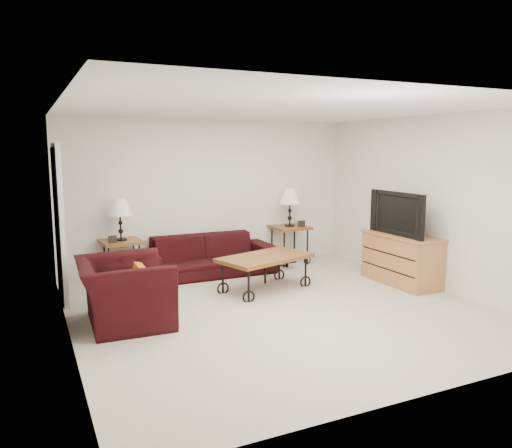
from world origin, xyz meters
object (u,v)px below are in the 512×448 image
(backpack, at_px, (287,256))
(tv_stand, at_px, (401,259))
(coffee_table, at_px, (265,273))
(side_table_left, at_px, (122,261))
(side_table_right, at_px, (289,245))
(armchair, at_px, (124,292))
(lamp_right, at_px, (290,207))
(sofa, at_px, (207,256))
(television, at_px, (402,213))
(lamp_left, at_px, (120,219))

(backpack, bearing_deg, tv_stand, -78.36)
(coffee_table, bearing_deg, side_table_left, 143.17)
(side_table_right, distance_m, armchair, 3.75)
(side_table_right, xyz_separation_m, backpack, (-0.21, -0.29, -0.13))
(lamp_right, height_order, armchair, lamp_right)
(sofa, bearing_deg, armchair, -133.63)
(television, height_order, backpack, television)
(side_table_right, relative_size, coffee_table, 0.50)
(sofa, bearing_deg, lamp_right, 6.39)
(side_table_left, relative_size, television, 0.57)
(side_table_left, distance_m, television, 4.29)
(tv_stand, bearing_deg, lamp_left, 153.36)
(armchair, bearing_deg, side_table_left, -7.06)
(side_table_left, height_order, tv_stand, tv_stand)
(coffee_table, height_order, television, television)
(armchair, bearing_deg, backpack, -59.94)
(lamp_left, bearing_deg, tv_stand, -26.64)
(side_table_left, height_order, backpack, side_table_left)
(backpack, bearing_deg, television, -78.85)
(coffee_table, height_order, backpack, coffee_table)
(coffee_table, distance_m, backpack, 1.40)
(sofa, distance_m, lamp_right, 1.76)
(television, bearing_deg, tv_stand, 90.00)
(side_table_right, xyz_separation_m, lamp_right, (0.00, 0.00, 0.67))
(sofa, bearing_deg, lamp_left, 172.22)
(armchair, relative_size, tv_stand, 0.93)
(sofa, distance_m, tv_stand, 3.02)
(sofa, relative_size, side_table_left, 3.40)
(sofa, relative_size, television, 1.95)
(side_table_right, relative_size, tv_stand, 0.53)
(tv_stand, bearing_deg, backpack, 123.75)
(lamp_left, xyz_separation_m, television, (3.77, -1.90, 0.11))
(tv_stand, bearing_deg, side_table_right, 114.56)
(backpack, bearing_deg, sofa, 153.33)
(lamp_right, height_order, backpack, lamp_right)
(sofa, xyz_separation_m, side_table_right, (1.61, 0.18, 0.01))
(lamp_left, bearing_deg, lamp_right, -0.00)
(side_table_right, relative_size, backpack, 1.60)
(coffee_table, xyz_separation_m, tv_stand, (2.01, -0.56, 0.13))
(side_table_right, bearing_deg, backpack, -125.38)
(lamp_right, relative_size, television, 0.59)
(lamp_right, distance_m, television, 2.09)
(sofa, relative_size, armchair, 1.87)
(side_table_right, xyz_separation_m, coffee_table, (-1.14, -1.34, -0.08))
(armchair, bearing_deg, side_table_right, -57.47)
(armchair, bearing_deg, lamp_right, -57.47)
(side_table_left, height_order, coffee_table, side_table_left)
(lamp_right, xyz_separation_m, armchair, (-3.24, -1.89, -0.62))
(side_table_left, xyz_separation_m, armchair, (-0.31, -1.89, 0.06))
(lamp_right, distance_m, tv_stand, 2.18)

